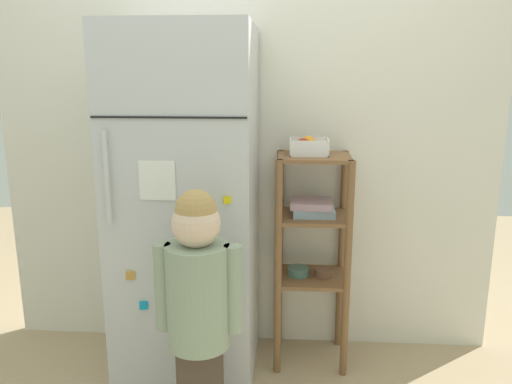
{
  "coord_description": "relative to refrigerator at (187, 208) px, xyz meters",
  "views": [
    {
      "loc": [
        0.23,
        -2.25,
        1.45
      ],
      "look_at": [
        0.07,
        0.02,
        0.92
      ],
      "focal_mm": 35.29,
      "sensor_mm": 36.0,
      "label": 1
    }
  ],
  "objects": [
    {
      "name": "fruit_bin",
      "position": [
        0.56,
        0.15,
        0.28
      ],
      "size": [
        0.18,
        0.16,
        0.09
      ],
      "color": "white",
      "rests_on": "pantry_shelf_unit"
    },
    {
      "name": "child_standing",
      "position": [
        0.14,
        -0.51,
        -0.2
      ],
      "size": [
        0.34,
        0.25,
        1.04
      ],
      "color": "#493C2F",
      "rests_on": "ground"
    },
    {
      "name": "refrigerator",
      "position": [
        0.0,
        0.0,
        0.0
      ],
      "size": [
        0.64,
        0.61,
        1.67
      ],
      "color": "silver",
      "rests_on": "ground"
    },
    {
      "name": "pantry_shelf_unit",
      "position": [
        0.6,
        0.13,
        -0.16
      ],
      "size": [
        0.36,
        0.32,
        1.08
      ],
      "color": "brown",
      "rests_on": "ground"
    },
    {
      "name": "ground_plane",
      "position": [
        0.26,
        -0.02,
        -0.84
      ],
      "size": [
        6.0,
        6.0,
        0.0
      ],
      "primitive_type": "plane",
      "color": "tan"
    },
    {
      "name": "kitchen_wall_back",
      "position": [
        0.26,
        0.32,
        0.25
      ],
      "size": [
        2.59,
        0.03,
        2.17
      ],
      "primitive_type": "cube",
      "color": "silver",
      "rests_on": "ground"
    }
  ]
}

